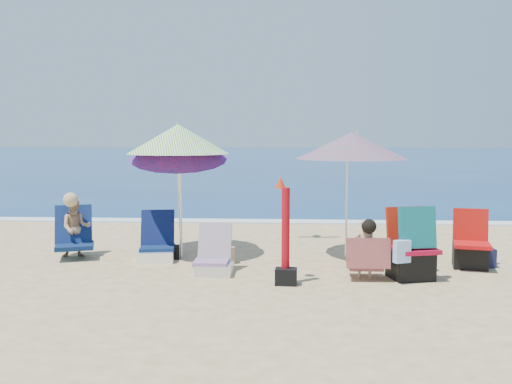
# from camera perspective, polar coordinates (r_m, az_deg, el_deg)

# --- Properties ---
(ground) EXTENTS (120.00, 120.00, 0.00)m
(ground) POSITION_cam_1_polar(r_m,az_deg,el_deg) (7.36, 1.93, -9.35)
(ground) COLOR #D8BC84
(ground) RESTS_ON ground
(sea) EXTENTS (120.00, 80.00, 0.12)m
(sea) POSITION_cam_1_polar(r_m,az_deg,el_deg) (52.14, 2.97, 3.63)
(sea) COLOR navy
(sea) RESTS_ON ground
(foam) EXTENTS (120.00, 0.50, 0.04)m
(foam) POSITION_cam_1_polar(r_m,az_deg,el_deg) (12.36, 2.43, -3.07)
(foam) COLOR white
(foam) RESTS_ON ground
(umbrella_turquoise) EXTENTS (2.32, 2.32, 2.01)m
(umbrella_turquoise) POSITION_cam_1_polar(r_m,az_deg,el_deg) (8.80, 9.81, 4.71)
(umbrella_turquoise) COLOR white
(umbrella_turquoise) RESTS_ON ground
(umbrella_striped) EXTENTS (2.01, 2.01, 2.14)m
(umbrella_striped) POSITION_cam_1_polar(r_m,az_deg,el_deg) (8.78, -7.98, 5.40)
(umbrella_striped) COLOR white
(umbrella_striped) RESTS_ON ground
(umbrella_blue) EXTENTS (1.78, 1.84, 2.16)m
(umbrella_blue) POSITION_cam_1_polar(r_m,az_deg,el_deg) (9.07, -7.96, 4.75)
(umbrella_blue) COLOR white
(umbrella_blue) RESTS_ON ground
(furled_umbrella) EXTENTS (0.23, 0.33, 1.39)m
(furled_umbrella) POSITION_cam_1_polar(r_m,az_deg,el_deg) (7.21, 2.95, -3.46)
(furled_umbrella) COLOR #A00B13
(furled_umbrella) RESTS_ON ground
(chair_navy) EXTENTS (0.62, 0.77, 0.75)m
(chair_navy) POSITION_cam_1_polar(r_m,az_deg,el_deg) (8.80, -10.17, -5.60)
(chair_navy) COLOR #0C2048
(chair_navy) RESTS_ON ground
(chair_rainbow) EXTENTS (0.53, 0.61, 0.68)m
(chair_rainbow) POSITION_cam_1_polar(r_m,az_deg,el_deg) (7.86, -4.34, -7.05)
(chair_rainbow) COLOR #E65651
(chair_rainbow) RESTS_ON ground
(camp_chair_left) EXTENTS (0.60, 0.69, 0.86)m
(camp_chair_left) POSITION_cam_1_polar(r_m,az_deg,el_deg) (8.73, 21.16, -5.61)
(camp_chair_left) COLOR red
(camp_chair_left) RESTS_ON ground
(camp_chair_right) EXTENTS (0.68, 0.74, 1.01)m
(camp_chair_right) POSITION_cam_1_polar(r_m,az_deg,el_deg) (7.78, 15.64, -6.00)
(camp_chair_right) COLOR #A50B28
(camp_chair_right) RESTS_ON ground
(person_center) EXTENTS (0.57, 0.48, 0.82)m
(person_center) POSITION_cam_1_polar(r_m,az_deg,el_deg) (7.60, 11.23, -5.89)
(person_center) COLOR tan
(person_center) RESTS_ON ground
(person_left) EXTENTS (0.77, 0.81, 1.04)m
(person_left) POSITION_cam_1_polar(r_m,az_deg,el_deg) (9.26, -18.09, -3.50)
(person_left) COLOR tan
(person_left) RESTS_ON ground
(bag_black_a) EXTENTS (0.31, 0.25, 0.20)m
(bag_black_a) POSITION_cam_1_polar(r_m,az_deg,el_deg) (8.87, -8.80, -6.13)
(bag_black_a) COLOR black
(bag_black_a) RESTS_ON ground
(bag_tan) EXTENTS (0.32, 0.25, 0.25)m
(bag_tan) POSITION_cam_1_polar(r_m,az_deg,el_deg) (8.49, -3.24, -6.44)
(bag_tan) COLOR #A17E5C
(bag_tan) RESTS_ON ground
(bag_navy_b) EXTENTS (0.39, 0.31, 0.28)m
(bag_navy_b) POSITION_cam_1_polar(r_m,az_deg,el_deg) (8.89, 22.06, -6.22)
(bag_navy_b) COLOR #191A37
(bag_navy_b) RESTS_ON ground
(bag_black_b) EXTENTS (0.29, 0.21, 0.21)m
(bag_black_b) POSITION_cam_1_polar(r_m,az_deg,el_deg) (7.28, 3.10, -8.66)
(bag_black_b) COLOR black
(bag_black_b) RESTS_ON ground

